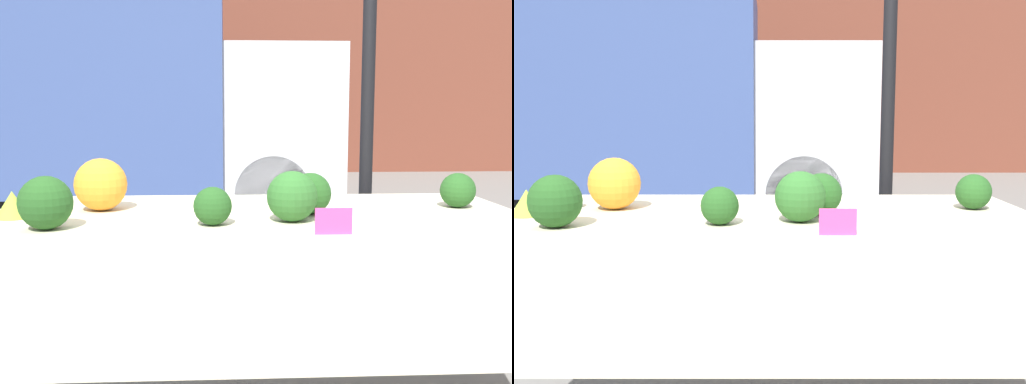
% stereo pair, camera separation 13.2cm
% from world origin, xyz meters
% --- Properties ---
extents(building_facade, '(16.00, 0.60, 5.41)m').
position_xyz_m(building_facade, '(0.00, 9.33, 2.70)').
color(building_facade, brown).
rests_on(building_facade, ground_plane).
extents(tent_pole, '(0.07, 0.07, 2.56)m').
position_xyz_m(tent_pole, '(0.63, 0.77, 1.28)').
color(tent_pole, black).
rests_on(tent_pole, ground_plane).
extents(parked_truck, '(4.35, 1.99, 2.50)m').
position_xyz_m(parked_truck, '(-1.24, 4.47, 1.33)').
color(parked_truck, '#384C84').
rests_on(parked_truck, ground_plane).
extents(market_table, '(2.12, 0.93, 0.85)m').
position_xyz_m(market_table, '(0.00, -0.07, 0.75)').
color(market_table, beige).
rests_on(market_table, ground_plane).
extents(orange_cauliflower, '(0.21, 0.21, 0.21)m').
position_xyz_m(orange_cauliflower, '(-0.63, 0.06, 0.95)').
color(orange_cauliflower, orange).
rests_on(orange_cauliflower, market_table).
extents(romanesco_head, '(0.13, 0.13, 0.10)m').
position_xyz_m(romanesco_head, '(-0.93, -0.09, 0.90)').
color(romanesco_head, '#93B238').
rests_on(romanesco_head, market_table).
extents(broccoli_head_0, '(0.15, 0.15, 0.15)m').
position_xyz_m(broccoli_head_0, '(0.85, 0.06, 0.92)').
color(broccoli_head_0, '#23511E').
rests_on(broccoli_head_0, market_table).
extents(broccoli_head_1, '(0.14, 0.14, 0.14)m').
position_xyz_m(broccoli_head_1, '(-0.17, -0.27, 0.92)').
color(broccoli_head_1, '#23511E').
rests_on(broccoli_head_1, market_table).
extents(broccoli_head_2, '(0.19, 0.19, 0.19)m').
position_xyz_m(broccoli_head_2, '(0.12, -0.22, 0.94)').
color(broccoli_head_2, '#2D6628').
rests_on(broccoli_head_2, market_table).
extents(broccoli_head_3, '(0.19, 0.19, 0.19)m').
position_xyz_m(broccoli_head_3, '(-0.74, -0.32, 0.94)').
color(broccoli_head_3, '#23511E').
rests_on(broccoli_head_3, market_table).
extents(broccoli_head_4, '(0.12, 0.12, 0.12)m').
position_xyz_m(broccoli_head_4, '(-0.85, 0.07, 0.91)').
color(broccoli_head_4, '#387533').
rests_on(broccoli_head_4, market_table).
extents(broccoli_head_5, '(0.16, 0.16, 0.16)m').
position_xyz_m(broccoli_head_5, '(0.21, -0.06, 0.93)').
color(broccoli_head_5, '#23511E').
rests_on(broccoli_head_5, market_table).
extents(price_sign, '(0.12, 0.01, 0.09)m').
position_xyz_m(price_sign, '(0.24, -0.45, 0.89)').
color(price_sign, '#EF4793').
rests_on(price_sign, market_table).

